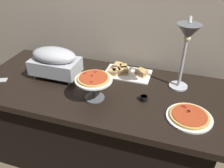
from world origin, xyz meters
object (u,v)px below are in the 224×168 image
heat_lamp (187,40)px  sandwich_platter (125,72)px  chafing_dish (55,61)px  pizza_plate_front (189,117)px  sauce_cup_near (144,98)px  pizza_plate_center (94,81)px

heat_lamp → sandwich_platter: 0.62m
sandwich_platter → chafing_dish: bearing=-158.1°
heat_lamp → chafing_dish: bearing=-178.0°
heat_lamp → sandwich_platter: size_ratio=1.43×
heat_lamp → sandwich_platter: heat_lamp is taller
pizza_plate_front → sandwich_platter: bearing=142.3°
sandwich_platter → pizza_plate_front: bearing=-37.7°
chafing_dish → pizza_plate_front: size_ratio=1.31×
sandwich_platter → sauce_cup_near: bearing=-54.9°
pizza_plate_center → chafing_dish: bearing=155.4°
heat_lamp → sandwich_platter: (-0.44, 0.18, -0.40)m
chafing_dish → pizza_plate_front: (1.06, -0.20, -0.13)m
chafing_dish → sandwich_platter: size_ratio=1.00×
pizza_plate_front → sandwich_platter: sandwich_platter is taller
sandwich_platter → pizza_plate_center: bearing=-106.7°
chafing_dish → pizza_plate_center: size_ratio=1.48×
chafing_dish → pizza_plate_center: chafing_dish is taller
sauce_cup_near → heat_lamp: bearing=32.1°
pizza_plate_center → sauce_cup_near: (0.34, 0.08, -0.12)m
pizza_plate_front → pizza_plate_center: bearing=178.5°
heat_lamp → pizza_plate_front: size_ratio=1.87×
heat_lamp → pizza_plate_front: (0.10, -0.24, -0.41)m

